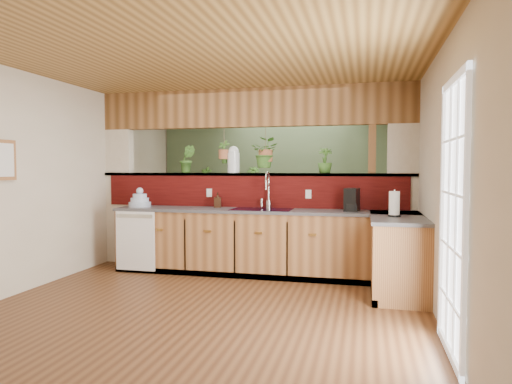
% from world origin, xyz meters
% --- Properties ---
extents(ground, '(4.60, 7.00, 0.01)m').
position_xyz_m(ground, '(0.00, 0.00, 0.00)').
color(ground, '#512F19').
rests_on(ground, ground).
extents(ceiling, '(4.60, 7.00, 0.01)m').
position_xyz_m(ceiling, '(0.00, 0.00, 2.60)').
color(ceiling, brown).
rests_on(ceiling, ground).
extents(wall_back, '(4.60, 0.02, 2.60)m').
position_xyz_m(wall_back, '(0.00, 3.50, 1.30)').
color(wall_back, beige).
rests_on(wall_back, ground).
extents(wall_left, '(0.02, 7.00, 2.60)m').
position_xyz_m(wall_left, '(-2.30, 0.00, 1.30)').
color(wall_left, beige).
rests_on(wall_left, ground).
extents(wall_right, '(0.02, 7.00, 2.60)m').
position_xyz_m(wall_right, '(2.30, 0.00, 1.30)').
color(wall_right, beige).
rests_on(wall_right, ground).
extents(pass_through_partition, '(4.60, 0.21, 2.60)m').
position_xyz_m(pass_through_partition, '(0.03, 1.35, 1.19)').
color(pass_through_partition, beige).
rests_on(pass_through_partition, ground).
extents(pass_through_ledge, '(4.60, 0.21, 0.04)m').
position_xyz_m(pass_through_ledge, '(0.00, 1.35, 1.37)').
color(pass_through_ledge, brown).
rests_on(pass_through_ledge, ground).
extents(header_beam, '(4.60, 0.15, 0.55)m').
position_xyz_m(header_beam, '(0.00, 1.35, 2.33)').
color(header_beam, brown).
rests_on(header_beam, ground).
extents(sage_backwall, '(4.55, 0.02, 2.55)m').
position_xyz_m(sage_backwall, '(0.00, 3.48, 1.30)').
color(sage_backwall, '#536A48').
rests_on(sage_backwall, ground).
extents(countertop, '(4.14, 1.52, 0.90)m').
position_xyz_m(countertop, '(0.84, 0.87, 0.45)').
color(countertop, brown).
rests_on(countertop, ground).
extents(dishwasher, '(0.58, 0.03, 0.82)m').
position_xyz_m(dishwasher, '(-1.48, 0.66, 0.46)').
color(dishwasher, white).
rests_on(dishwasher, ground).
extents(navy_sink, '(0.82, 0.50, 0.18)m').
position_xyz_m(navy_sink, '(0.25, 0.98, 0.82)').
color(navy_sink, black).
rests_on(navy_sink, countertop).
extents(french_door, '(0.06, 1.02, 2.16)m').
position_xyz_m(french_door, '(2.27, -1.30, 1.05)').
color(french_door, white).
rests_on(french_door, ground).
extents(framed_print, '(0.04, 0.35, 0.45)m').
position_xyz_m(framed_print, '(-2.27, -0.80, 1.55)').
color(framed_print, brown).
rests_on(framed_print, wall_left).
extents(faucet, '(0.22, 0.23, 0.52)m').
position_xyz_m(faucet, '(0.30, 1.13, 1.18)').
color(faucet, '#B7B7B2').
rests_on(faucet, countertop).
extents(dish_stack, '(0.32, 0.32, 0.28)m').
position_xyz_m(dish_stack, '(-1.56, 0.96, 0.99)').
color(dish_stack, '#AABBDB').
rests_on(dish_stack, countertop).
extents(soap_dispenser, '(0.11, 0.12, 0.21)m').
position_xyz_m(soap_dispenser, '(-0.43, 1.11, 1.01)').
color(soap_dispenser, '#362013').
rests_on(soap_dispenser, countertop).
extents(coffee_maker, '(0.16, 0.27, 0.30)m').
position_xyz_m(coffee_maker, '(1.45, 1.00, 1.04)').
color(coffee_maker, black).
rests_on(coffee_maker, countertop).
extents(paper_towel, '(0.15, 0.15, 0.31)m').
position_xyz_m(paper_towel, '(1.94, 0.43, 1.04)').
color(paper_towel, black).
rests_on(paper_towel, countertop).
extents(glass_jar, '(0.18, 0.18, 0.39)m').
position_xyz_m(glass_jar, '(-0.26, 1.35, 1.59)').
color(glass_jar, silver).
rests_on(glass_jar, pass_through_ledge).
extents(ledge_plant_left, '(0.27, 0.24, 0.41)m').
position_xyz_m(ledge_plant_left, '(-0.98, 1.35, 1.59)').
color(ledge_plant_left, '#366523').
rests_on(ledge_plant_left, pass_through_ledge).
extents(ledge_plant_right, '(0.24, 0.24, 0.35)m').
position_xyz_m(ledge_plant_right, '(1.07, 1.35, 1.57)').
color(ledge_plant_right, '#366523').
rests_on(ledge_plant_right, pass_through_ledge).
extents(hanging_plant_a, '(0.21, 0.17, 0.46)m').
position_xyz_m(hanging_plant_a, '(-0.40, 1.35, 1.81)').
color(hanging_plant_a, brown).
rests_on(hanging_plant_a, header_beam).
extents(hanging_plant_b, '(0.41, 0.36, 0.55)m').
position_xyz_m(hanging_plant_b, '(0.22, 1.35, 1.86)').
color(hanging_plant_b, brown).
rests_on(hanging_plant_b, header_beam).
extents(shelving_console, '(1.68, 0.56, 1.10)m').
position_xyz_m(shelving_console, '(-0.86, 3.25, 0.50)').
color(shelving_console, black).
rests_on(shelving_console, ground).
extents(shelf_plant_a, '(0.25, 0.19, 0.44)m').
position_xyz_m(shelf_plant_a, '(-1.36, 3.25, 1.27)').
color(shelf_plant_a, '#366523').
rests_on(shelf_plant_a, shelving_console).
extents(shelf_plant_b, '(0.29, 0.29, 0.44)m').
position_xyz_m(shelf_plant_b, '(-0.43, 3.25, 1.27)').
color(shelf_plant_b, '#366523').
rests_on(shelf_plant_b, shelving_console).
extents(floor_plant, '(0.80, 0.74, 0.72)m').
position_xyz_m(floor_plant, '(1.09, 2.73, 0.36)').
color(floor_plant, '#366523').
rests_on(floor_plant, ground).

